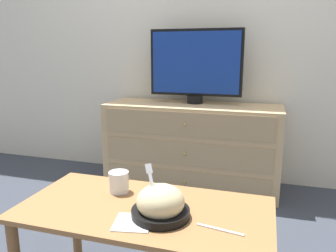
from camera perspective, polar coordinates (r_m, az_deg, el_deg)
ground_plane at (r=2.86m, az=4.95°, el=-8.35°), size 12.00×12.00×0.00m
wall_back at (r=2.71m, az=5.62°, el=18.45°), size 12.00×0.05×2.60m
dresser at (r=2.53m, az=4.12°, el=-3.48°), size 1.31×0.44×0.64m
tv at (r=2.51m, az=4.83°, el=10.64°), size 0.70×0.12×0.55m
coffee_table at (r=1.36m, az=-4.10°, el=-16.24°), size 0.99×0.49×0.43m
takeout_bowl at (r=1.24m, az=-1.31°, el=-13.48°), size 0.22×0.22×0.19m
drink_cup at (r=1.47m, az=-8.55°, el=-9.79°), size 0.09×0.09×0.09m
napkin at (r=1.23m, az=-6.16°, el=-16.36°), size 0.15×0.15×0.00m
knife at (r=1.19m, az=9.02°, el=-17.39°), size 0.17×0.04×0.01m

